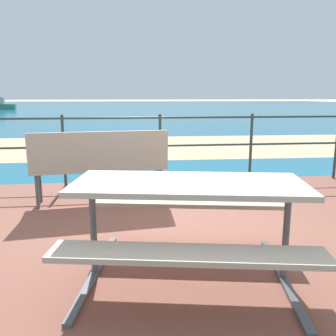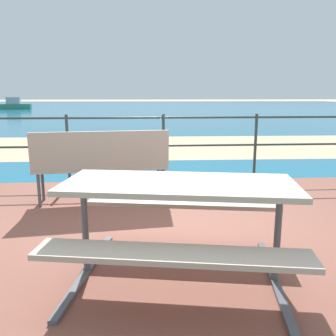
% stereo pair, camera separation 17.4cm
% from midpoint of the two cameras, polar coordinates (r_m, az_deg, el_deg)
% --- Properties ---
extents(ground_plane, '(240.00, 240.00, 0.00)m').
position_cam_midpoint_polar(ground_plane, '(3.38, 1.13, -13.45)').
color(ground_plane, beige).
extents(patio_paving, '(6.40, 5.20, 0.06)m').
position_cam_midpoint_polar(patio_paving, '(3.37, 1.13, -12.99)').
color(patio_paving, brown).
rests_on(patio_paving, ground).
extents(sea_water, '(90.00, 90.00, 0.01)m').
position_cam_midpoint_polar(sea_water, '(43.06, -6.07, 9.72)').
color(sea_water, '#196B8E').
rests_on(sea_water, ground).
extents(beach_strip, '(54.07, 5.55, 0.01)m').
position_cam_midpoint_polar(beach_strip, '(10.13, -4.14, 3.54)').
color(beach_strip, tan).
rests_on(beach_strip, ground).
extents(picnic_table, '(1.89, 1.59, 0.76)m').
position_cam_midpoint_polar(picnic_table, '(2.61, 1.42, -6.15)').
color(picnic_table, tan).
rests_on(picnic_table, patio_paving).
extents(park_bench, '(1.76, 0.60, 0.94)m').
position_cam_midpoint_polar(park_bench, '(4.58, -11.98, 1.16)').
color(park_bench, tan).
rests_on(park_bench, patio_paving).
extents(railing_fence, '(5.94, 0.04, 1.09)m').
position_cam_midpoint_polar(railing_fence, '(5.52, -2.20, 4.56)').
color(railing_fence, '#2D3833').
rests_on(railing_fence, patio_paving).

